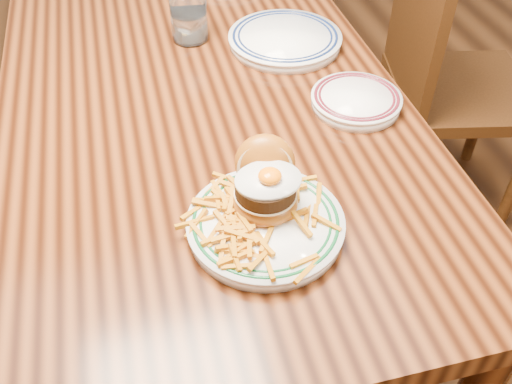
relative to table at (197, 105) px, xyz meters
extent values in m
plane|color=black|center=(0.00, 0.00, -0.66)|extent=(6.00, 6.00, 0.00)
cube|color=black|center=(0.00, 0.00, 0.06)|extent=(0.85, 1.60, 0.05)
cylinder|color=black|center=(-0.36, 0.74, -0.31)|extent=(0.07, 0.07, 0.70)
cylinder|color=black|center=(0.36, 0.74, -0.31)|extent=(0.07, 0.07, 0.70)
cube|color=#3D200C|center=(0.86, 0.19, -0.23)|extent=(0.50, 0.50, 0.04)
cube|color=#3D200C|center=(0.68, 0.23, 0.02)|extent=(0.11, 0.42, 0.45)
cylinder|color=#3D200C|center=(1.08, 0.34, -0.46)|extent=(0.04, 0.04, 0.41)
cylinder|color=#3D200C|center=(0.72, 0.41, -0.46)|extent=(0.04, 0.04, 0.41)
cylinder|color=#3D200C|center=(0.65, 0.05, -0.46)|extent=(0.04, 0.04, 0.41)
cylinder|color=white|center=(0.03, -0.50, 0.10)|extent=(0.25, 0.25, 0.02)
cylinder|color=white|center=(0.03, -0.50, 0.11)|extent=(0.26, 0.26, 0.01)
torus|color=#0D4D23|center=(0.03, -0.50, 0.11)|extent=(0.24, 0.24, 0.01)
torus|color=#0D4D23|center=(0.03, -0.50, 0.11)|extent=(0.22, 0.22, 0.01)
ellipsoid|color=#A15F14|center=(0.04, -0.47, 0.13)|extent=(0.11, 0.11, 0.05)
cylinder|color=beige|center=(0.04, -0.47, 0.14)|extent=(0.10, 0.10, 0.00)
cylinder|color=black|center=(0.04, -0.47, 0.16)|extent=(0.10, 0.10, 0.03)
ellipsoid|color=silver|center=(0.04, -0.48, 0.17)|extent=(0.11, 0.09, 0.01)
ellipsoid|color=orange|center=(0.05, -0.48, 0.18)|extent=(0.04, 0.04, 0.02)
ellipsoid|color=#A15F14|center=(0.06, -0.41, 0.15)|extent=(0.12, 0.11, 0.12)
cylinder|color=beige|center=(0.05, -0.43, 0.15)|extent=(0.10, 0.05, 0.09)
cylinder|color=white|center=(0.31, -0.21, 0.10)|extent=(0.18, 0.18, 0.02)
cylinder|color=white|center=(0.31, -0.21, 0.11)|extent=(0.19, 0.19, 0.01)
torus|color=#53121D|center=(0.31, -0.21, 0.11)|extent=(0.18, 0.18, 0.01)
torus|color=#53121D|center=(0.31, -0.21, 0.11)|extent=(0.16, 0.16, 0.01)
cube|color=silver|center=(0.33, -0.20, 0.11)|extent=(0.12, 0.06, 0.00)
cylinder|color=white|center=(0.23, 0.07, 0.10)|extent=(0.27, 0.27, 0.02)
cylinder|color=white|center=(0.23, 0.07, 0.11)|extent=(0.27, 0.27, 0.01)
torus|color=#0E1D49|center=(0.23, 0.07, 0.11)|extent=(0.25, 0.25, 0.01)
torus|color=#0E1D49|center=(0.23, 0.07, 0.11)|extent=(0.23, 0.23, 0.01)
cylinder|color=white|center=(0.02, 0.15, 0.15)|extent=(0.09, 0.09, 0.13)
cylinder|color=silver|center=(0.02, 0.15, 0.12)|extent=(0.07, 0.07, 0.06)
camera|label=1|loc=(-0.14, -1.11, 0.78)|focal=40.00mm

